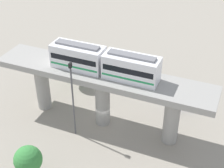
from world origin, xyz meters
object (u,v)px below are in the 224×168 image
Objects in this scene: train at (104,62)px; tree_near_viaduct at (76,63)px; parked_car_white at (133,74)px; parked_car_blue at (182,101)px; tree_mid_lot at (28,160)px; signal_post at (73,97)px.

tree_near_viaduct is at bearing 48.36° from train.
parked_car_blue is at bearing -123.50° from parked_car_white.
tree_mid_lot is (-18.99, -4.36, -0.86)m from tree_near_viaduct.
tree_mid_lot reaches higher than parked_car_white.
tree_near_viaduct is at bearing 12.94° from tree_mid_lot.
tree_near_viaduct reaches higher than parked_car_blue.
tree_mid_lot is at bearing -167.06° from tree_near_viaduct.
signal_post reaches higher than tree_near_viaduct.
train reaches higher than parked_car_white.
parked_car_blue is 0.94× the size of tree_mid_lot.
train is at bearing 132.01° from parked_car_blue.
tree_near_viaduct is 1.24× the size of tree_mid_lot.
train is 12.03m from tree_near_viaduct.
train is 14.55m from parked_car_blue.
tree_near_viaduct reaches higher than tree_mid_lot.
tree_near_viaduct is (7.08, 7.96, -5.58)m from train.
train is at bearing 173.90° from parked_car_white.
parked_car_white is at bearing -8.17° from signal_post.
train is 3.07× the size of parked_car_white.
tree_mid_lot is (-24.11, 3.21, 2.20)m from parked_car_white.
signal_post is at bearing 134.67° from parked_car_blue.
tree_near_viaduct is at bearing 26.96° from signal_post.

